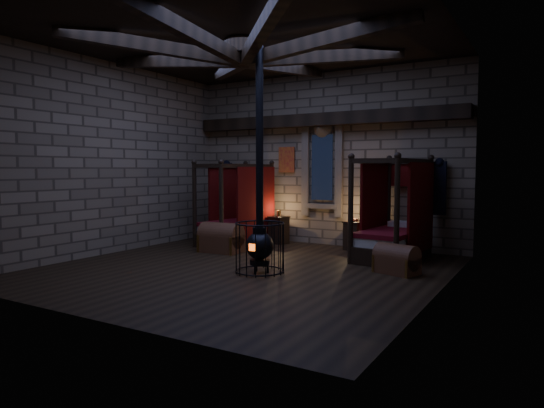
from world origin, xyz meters
The scene contains 8 objects.
room centered at (0.00, 0.09, 3.74)m, with size 7.02×7.02×4.29m.
bed_left centered at (-1.85, 2.43, 0.49)m, with size 1.28×2.03×1.98m.
bed_right centered at (2.09, 2.42, 0.51)m, with size 1.23×2.07×2.07m.
trunk_left centered at (-1.48, 1.27, 0.30)m, with size 0.96×0.64×0.68m.
trunk_right centered at (2.56, 1.05, 0.24)m, with size 0.84×0.67×0.54m.
nightstand_left centered at (-0.98, 3.03, 0.35)m, with size 0.50×0.49×0.83m.
nightstand_right centered at (1.01, 3.03, 0.34)m, with size 0.49×0.47×0.72m.
stove centered at (0.43, -0.14, 0.58)m, with size 0.89×0.89×4.05m.
Camera 1 is at (4.97, -7.44, 1.86)m, focal length 32.00 mm.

